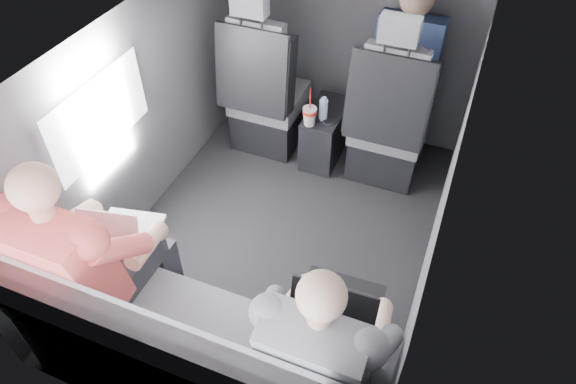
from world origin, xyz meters
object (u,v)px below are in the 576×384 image
at_px(soda_cup, 310,115).
at_px(passenger_rear_left, 90,259).
at_px(front_seat_left, 266,100).
at_px(rear_bench, 189,354).
at_px(passenger_rear_right, 325,347).
at_px(front_seat_right, 388,128).
at_px(laptop_black, 338,302).
at_px(water_bottle, 323,109).
at_px(center_console, 325,134).
at_px(passenger_front_right, 406,63).
at_px(laptop_white, 123,229).

bearing_deg(soda_cup, passenger_rear_left, -105.39).
xyz_separation_m(front_seat_left, rear_bench, (0.45, -1.90, -0.09)).
bearing_deg(passenger_rear_right, front_seat_right, 95.08).
xyz_separation_m(rear_bench, laptop_black, (0.60, 0.31, 0.33)).
relative_size(water_bottle, laptop_black, 0.47).
relative_size(center_console, passenger_rear_left, 0.37).
distance_m(soda_cup, laptop_black, 1.59).
height_order(rear_bench, passenger_front_right, passenger_front_right).
bearing_deg(passenger_rear_right, front_seat_left, 120.42).
xyz_separation_m(water_bottle, passenger_front_right, (0.45, 0.32, 0.28)).
distance_m(laptop_white, passenger_rear_right, 1.13).
relative_size(water_bottle, passenger_rear_left, 0.13).
bearing_deg(front_seat_left, passenger_rear_right, -59.58).
bearing_deg(passenger_front_right, passenger_rear_right, -85.64).
bearing_deg(rear_bench, center_console, 90.00).
distance_m(passenger_rear_right, passenger_front_right, 2.07).
xyz_separation_m(front_seat_left, passenger_rear_right, (1.06, -1.81, 0.22)).
bearing_deg(passenger_rear_right, soda_cup, 112.04).
xyz_separation_m(center_console, passenger_rear_right, (0.61, -1.85, 0.42)).
xyz_separation_m(center_console, water_bottle, (0.01, -0.10, 0.28)).
bearing_deg(passenger_rear_left, front_seat_left, 88.00).
relative_size(front_seat_left, laptop_black, 3.47).
bearing_deg(front_seat_left, center_console, 5.07).
xyz_separation_m(rear_bench, passenger_rear_right, (0.61, 0.10, 0.31)).
relative_size(water_bottle, passenger_front_right, 0.20).
relative_size(center_console, laptop_white, 1.43).
distance_m(soda_cup, water_bottle, 0.11).
xyz_separation_m(front_seat_right, passenger_front_right, (0.00, 0.26, 0.36)).
relative_size(center_console, passenger_rear_right, 0.40).
bearing_deg(laptop_white, passenger_rear_left, -93.08).
distance_m(passenger_rear_left, passenger_rear_right, 1.12).
relative_size(front_seat_right, laptop_white, 3.76).
bearing_deg(soda_cup, passenger_rear_right, -67.96).
height_order(front_seat_right, center_console, front_seat_right).
relative_size(soda_cup, passenger_front_right, 0.33).
height_order(front_seat_left, passenger_front_right, passenger_front_right).
bearing_deg(center_console, passenger_rear_left, -105.52).
distance_m(center_console, water_bottle, 0.30).
bearing_deg(water_bottle, passenger_rear_right, -70.90).
bearing_deg(passenger_front_right, water_bottle, -144.57).
xyz_separation_m(front_seat_right, water_bottle, (-0.44, -0.06, 0.08)).
relative_size(rear_bench, passenger_rear_left, 1.25).
xyz_separation_m(rear_bench, soda_cup, (-0.06, 1.75, 0.16)).
height_order(laptop_black, passenger_rear_left, passenger_rear_left).
bearing_deg(water_bottle, rear_bench, -90.19).
height_order(front_seat_right, passenger_rear_left, passenger_rear_left).
bearing_deg(laptop_black, passenger_rear_right, -86.64).
xyz_separation_m(passenger_rear_left, passenger_front_right, (0.97, 2.07, 0.10)).
distance_m(front_seat_left, front_seat_right, 0.90).
relative_size(soda_cup, passenger_rear_left, 0.22).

